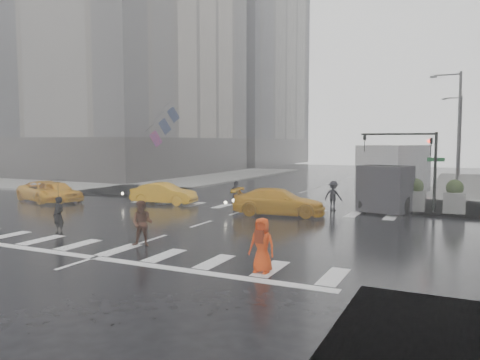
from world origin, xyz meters
The scene contains 22 objects.
ground centered at (0.00, 0.00, 0.00)m, with size 120.00×120.00×0.00m, color black.
sidewalk_nw centered at (-19.50, 17.50, 0.07)m, with size 35.00×35.00×0.15m, color slate.
building_nw centered at (-29.00, 27.00, 17.25)m, with size 26.05×26.05×38.00m.
building_nw_far centered at (-29.00, 56.00, 20.19)m, with size 26.05×26.05×44.00m.
road_markings centered at (0.00, 0.00, 0.01)m, with size 18.00×48.00×0.01m, color silver, non-canonical shape.
traffic_signal_pole centered at (9.01, 8.01, 3.22)m, with size 4.45×0.42×4.50m.
street_lamp_near centered at (10.87, 18.00, 4.95)m, with size 2.15×0.22×9.00m.
street_lamp_far centered at (10.87, 38.00, 4.95)m, with size 2.15×0.22×9.00m.
planter_west centered at (7.00, 8.20, 0.98)m, with size 1.10×1.10×1.80m.
planter_mid centered at (9.00, 8.20, 0.98)m, with size 1.10×1.10×1.80m.
planter_east centered at (11.00, 8.20, 0.98)m, with size 1.10×1.10×1.80m.
flag_cluster centered at (-15.08, 18.50, 5.64)m, with size 2.87×3.06×4.69m.
pedestrian_black centered at (-4.32, -4.77, 1.63)m, with size 1.05×1.07×2.43m.
pedestrian_brown centered at (0.38, -5.10, 0.87)m, with size 0.85×0.66×1.75m, color #402217.
pedestrian_orange centered at (5.91, -6.50, 0.85)m, with size 0.84×0.55×1.69m.
pedestrian_far_a centered at (-0.55, 5.00, 0.85)m, with size 0.99×0.61×1.70m, color black.
pedestrian_far_b centered at (4.62, 7.26, 0.85)m, with size 1.10×0.61×1.71m, color black.
taxi_front centered at (-12.87, 3.15, 0.69)m, with size 1.64×4.07×1.39m, color orange.
taxi_mid centered at (-5.76, 5.19, 0.68)m, with size 1.44×4.14×1.36m, color orange.
taxi_rear centered at (2.42, 4.19, 0.72)m, with size 2.03×4.41×1.45m, color orange.
taxi_far centered at (-13.64, 2.95, 0.68)m, with size 2.25×4.32×1.36m, color orange.
box_truck centered at (7.50, 9.94, 2.01)m, with size 2.66×7.08×3.76m.
Camera 1 is at (11.32, -19.39, 3.99)m, focal length 35.00 mm.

